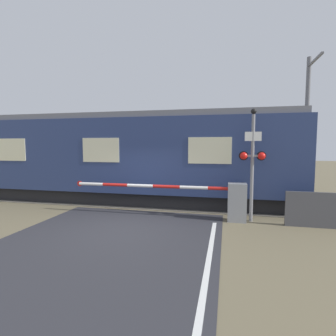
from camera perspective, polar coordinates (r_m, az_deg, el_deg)
The scene contains 6 objects.
ground_plane at distance 8.36m, azimuth -9.08°, elevation -12.61°, with size 80.00×80.00×0.00m, color #6B6047.
track_bed at distance 11.84m, azimuth -2.22°, elevation -7.20°, with size 36.00×3.20×0.13m.
train at distance 12.23m, azimuth -11.01°, elevation 2.30°, with size 15.62×3.18×3.85m.
crossing_barrier at distance 8.99m, azimuth 11.60°, elevation -6.69°, with size 6.15×0.44×1.27m.
signal_post at distance 8.95m, azimuth 17.91°, elevation 2.04°, with size 0.86×0.26×3.70m.
catenary_pole at distance 14.18m, azimuth 27.94°, elevation 8.19°, with size 0.20×1.90×6.62m.
Camera 1 is at (2.99, -7.39, 2.51)m, focal length 28.00 mm.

